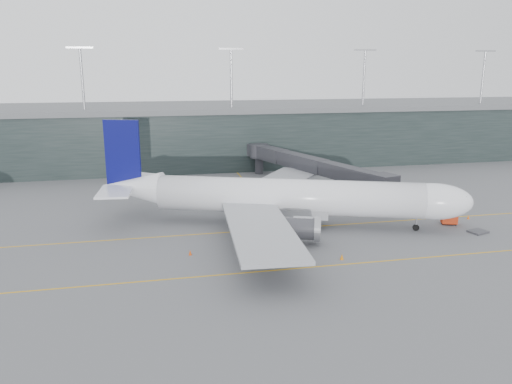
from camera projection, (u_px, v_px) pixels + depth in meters
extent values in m
plane|color=#5B5B60|center=(250.00, 223.00, 81.32)|extent=(320.00, 320.00, 0.00)
cube|color=gold|center=(255.00, 230.00, 77.52)|extent=(160.00, 0.25, 0.02)
cube|color=gold|center=(282.00, 270.00, 62.33)|extent=(160.00, 0.25, 0.02)
cube|color=gold|center=(255.00, 193.00, 101.32)|extent=(0.25, 60.00, 0.02)
cube|color=black|center=(208.00, 135.00, 134.71)|extent=(240.00, 35.00, 14.00)
cube|color=slate|center=(207.00, 107.00, 132.89)|extent=(240.00, 36.00, 1.20)
cylinder|color=#9E9EA3|center=(82.00, 80.00, 115.53)|extent=(0.60, 0.60, 14.00)
cylinder|color=#9E9EA3|center=(231.00, 79.00, 122.64)|extent=(0.60, 0.60, 14.00)
cylinder|color=#9E9EA3|center=(364.00, 79.00, 129.75)|extent=(0.60, 0.60, 14.00)
cylinder|color=#9E9EA3|center=(483.00, 78.00, 136.87)|extent=(0.60, 0.60, 14.00)
cylinder|color=white|center=(288.00, 196.00, 78.91)|extent=(40.98, 19.38, 5.60)
ellipsoid|color=white|center=(433.00, 201.00, 76.00)|extent=(12.96, 9.26, 5.60)
cone|color=white|center=(133.00, 188.00, 82.14)|extent=(11.17, 8.43, 5.38)
cube|color=#9C9FA5|center=(283.00, 209.00, 79.55)|extent=(15.13, 9.16, 1.81)
cube|color=black|center=(457.00, 196.00, 75.34)|extent=(2.79, 3.22, 0.72)
cube|color=#9C9FA5|center=(260.00, 228.00, 66.02)|extent=(9.87, 26.68, 0.50)
cylinder|color=#3C3C42|center=(296.00, 228.00, 71.00)|extent=(7.02, 5.12, 3.16)
cube|color=#9C9FA5|center=(279.00, 182.00, 92.95)|extent=(21.93, 25.99, 0.50)
cylinder|color=#3C3C42|center=(302.00, 198.00, 87.51)|extent=(7.02, 5.12, 3.16)
cube|color=#0A0D5A|center=(123.00, 153.00, 80.96)|extent=(5.68, 2.42, 10.84)
cube|color=white|center=(115.00, 192.00, 77.37)|extent=(5.64, 8.52, 0.32)
cube|color=white|center=(138.00, 178.00, 86.93)|extent=(8.72, 9.51, 0.32)
cylinder|color=black|center=(416.00, 228.00, 77.33)|extent=(1.06, 0.68, 0.99)
cylinder|color=#9E9EA3|center=(416.00, 223.00, 77.17)|extent=(0.27, 0.27, 2.35)
cylinder|color=black|center=(262.00, 229.00, 76.22)|extent=(1.26, 0.82, 1.17)
cylinder|color=black|center=(269.00, 213.00, 84.56)|extent=(1.26, 0.82, 1.17)
cube|color=#2E2E33|center=(384.00, 183.00, 84.69)|extent=(4.65, 4.92, 3.09)
cube|color=#2E2E33|center=(348.00, 174.00, 92.30)|extent=(7.33, 14.47, 2.76)
cube|color=#2E2E33|center=(302.00, 162.00, 104.22)|extent=(7.59, 14.56, 2.87)
cube|color=#2E2E33|center=(265.00, 152.00, 116.13)|extent=(7.85, 14.65, 2.98)
cylinder|color=#9E9EA3|center=(344.00, 191.00, 93.76)|extent=(0.55, 0.55, 4.20)
cube|color=#3C3C42|center=(344.00, 200.00, 94.17)|extent=(2.63, 2.29, 0.77)
cylinder|color=#2E2E33|center=(310.00, 148.00, 123.17)|extent=(4.42, 4.42, 3.31)
cylinder|color=#2E2E33|center=(309.00, 162.00, 124.02)|extent=(1.99, 1.99, 3.98)
cube|color=#BB2C0D|center=(449.00, 219.00, 80.37)|extent=(2.77, 2.24, 1.42)
cylinder|color=black|center=(444.00, 224.00, 80.13)|extent=(0.47, 0.30, 0.44)
cylinder|color=black|center=(455.00, 224.00, 79.91)|extent=(0.47, 0.30, 0.44)
cylinder|color=black|center=(442.00, 222.00, 81.18)|extent=(0.47, 0.30, 0.44)
cylinder|color=black|center=(454.00, 222.00, 80.96)|extent=(0.47, 0.30, 0.44)
cube|color=#39393E|center=(478.00, 232.00, 76.49)|extent=(3.17, 2.81, 0.27)
cube|color=#3C3C42|center=(219.00, 208.00, 89.80)|extent=(2.36, 2.08, 0.20)
cube|color=#A1A7AD|center=(219.00, 203.00, 89.59)|extent=(1.95, 1.88, 1.50)
cube|color=navy|center=(219.00, 199.00, 89.40)|extent=(2.01, 1.94, 0.08)
cube|color=#3C3C42|center=(219.00, 204.00, 91.84)|extent=(2.49, 2.16, 0.22)
cube|color=silver|center=(219.00, 199.00, 91.60)|extent=(2.04, 1.96, 1.63)
cube|color=navy|center=(219.00, 195.00, 91.40)|extent=(2.11, 2.02, 0.09)
cube|color=#3C3C42|center=(238.00, 207.00, 90.17)|extent=(2.45, 2.21, 0.20)
cube|color=silver|center=(238.00, 202.00, 89.96)|extent=(2.04, 1.98, 1.52)
cube|color=navy|center=(238.00, 198.00, 89.77)|extent=(2.10, 2.04, 0.08)
cone|color=#FE620E|center=(468.00, 217.00, 83.38)|extent=(0.41, 0.41, 0.65)
cone|color=orange|center=(342.00, 257.00, 65.58)|extent=(0.49, 0.49, 0.78)
cone|color=orange|center=(288.00, 203.00, 92.02)|extent=(0.42, 0.42, 0.67)
cone|color=#D3460B|center=(190.00, 253.00, 67.18)|extent=(0.44, 0.44, 0.70)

